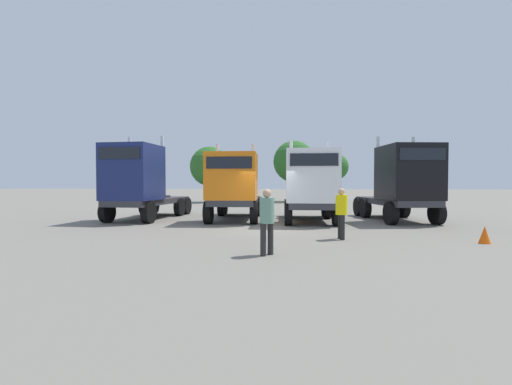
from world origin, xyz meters
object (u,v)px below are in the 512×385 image
(semi_truck_orange, at_px, (234,186))
(visitor_in_hivis, at_px, (341,210))
(visitor_with_camera, at_px, (267,217))
(semi_truck_black, at_px, (403,182))
(semi_truck_white, at_px, (311,185))
(traffic_cone_near, at_px, (485,235))
(semi_truck_navy, at_px, (139,182))

(semi_truck_orange, xyz_separation_m, visitor_in_hivis, (4.77, -5.25, -0.76))
(visitor_in_hivis, relative_size, visitor_with_camera, 0.99)
(semi_truck_orange, bearing_deg, visitor_in_hivis, 38.41)
(visitor_with_camera, bearing_deg, semi_truck_orange, 146.18)
(semi_truck_orange, height_order, visitor_with_camera, semi_truck_orange)
(semi_truck_black, relative_size, visitor_with_camera, 3.38)
(semi_truck_white, height_order, traffic_cone_near, semi_truck_white)
(semi_truck_navy, height_order, traffic_cone_near, semi_truck_navy)
(visitor_in_hivis, xyz_separation_m, visitor_with_camera, (-2.34, -2.98, 0.01))
(visitor_in_hivis, bearing_deg, semi_truck_orange, -57.04)
(semi_truck_white, distance_m, visitor_with_camera, 7.98)
(semi_truck_white, bearing_deg, semi_truck_orange, -98.58)
(traffic_cone_near, bearing_deg, semi_truck_black, 97.42)
(visitor_with_camera, xyz_separation_m, traffic_cone_near, (6.87, 2.68, -0.76))
(semi_truck_black, xyz_separation_m, visitor_in_hivis, (-3.74, -5.78, -0.98))
(semi_truck_white, bearing_deg, semi_truck_black, 99.19)
(semi_truck_white, height_order, visitor_with_camera, semi_truck_white)
(semi_truck_black, xyz_separation_m, visitor_with_camera, (-6.08, -8.76, -0.97))
(semi_truck_navy, xyz_separation_m, semi_truck_orange, (4.99, 0.33, -0.23))
(semi_truck_black, bearing_deg, semi_truck_white, -87.58)
(semi_truck_navy, relative_size, traffic_cone_near, 11.35)
(semi_truck_orange, relative_size, semi_truck_black, 1.09)
(traffic_cone_near, bearing_deg, semi_truck_orange, 149.18)
(semi_truck_black, xyz_separation_m, traffic_cone_near, (0.79, -6.07, -1.73))
(semi_truck_orange, distance_m, semi_truck_white, 3.91)
(semi_truck_navy, height_order, semi_truck_orange, semi_truck_navy)
(semi_truck_white, height_order, visitor_in_hivis, semi_truck_white)
(semi_truck_orange, relative_size, traffic_cone_near, 11.63)
(semi_truck_navy, bearing_deg, visitor_with_camera, 45.42)
(visitor_in_hivis, distance_m, visitor_with_camera, 3.79)
(semi_truck_black, bearing_deg, traffic_cone_near, -1.73)
(semi_truck_navy, relative_size, visitor_with_camera, 3.58)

